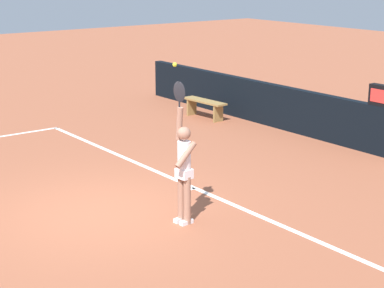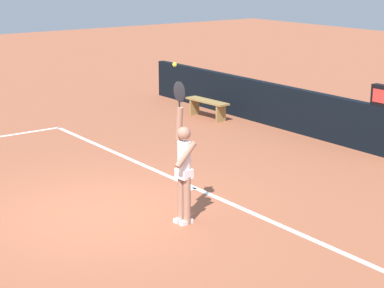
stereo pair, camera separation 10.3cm
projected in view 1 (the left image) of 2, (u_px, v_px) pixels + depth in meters
The scene contains 7 objects.
ground_plane at pixel (100, 211), 11.63m from camera, with size 60.00×60.00×0.00m, color #965137.
court_lines at pixel (71, 218), 11.31m from camera, with size 12.22×5.43×0.00m.
back_wall at pixel (357, 125), 15.42m from camera, with size 16.43×0.22×1.12m.
speed_display at pixel (382, 96), 14.73m from camera, with size 0.58×0.20×0.47m.
tennis_player at pixel (184, 166), 10.88m from camera, with size 0.45×0.44×2.39m.
tennis_ball at pixel (175, 65), 10.33m from camera, with size 0.07×0.07×0.07m.
courtside_bench_far at pixel (205, 105), 18.50m from camera, with size 1.49×0.44×0.51m.
Camera 1 is at (9.69, -5.26, 4.19)m, focal length 62.39 mm.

